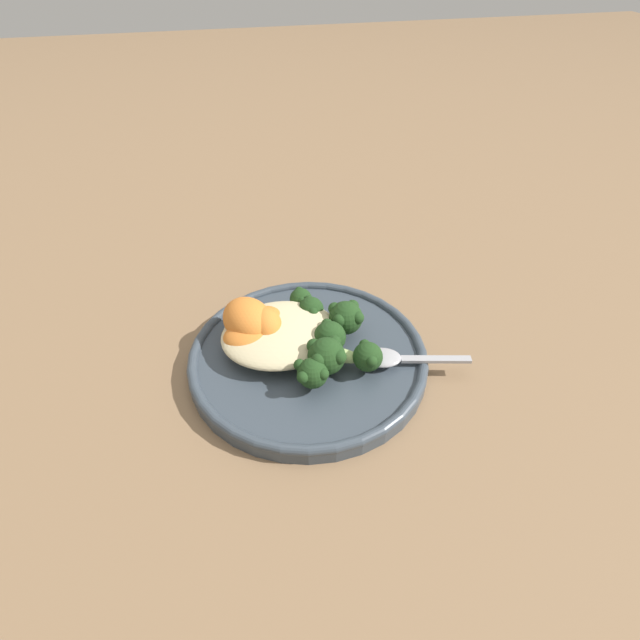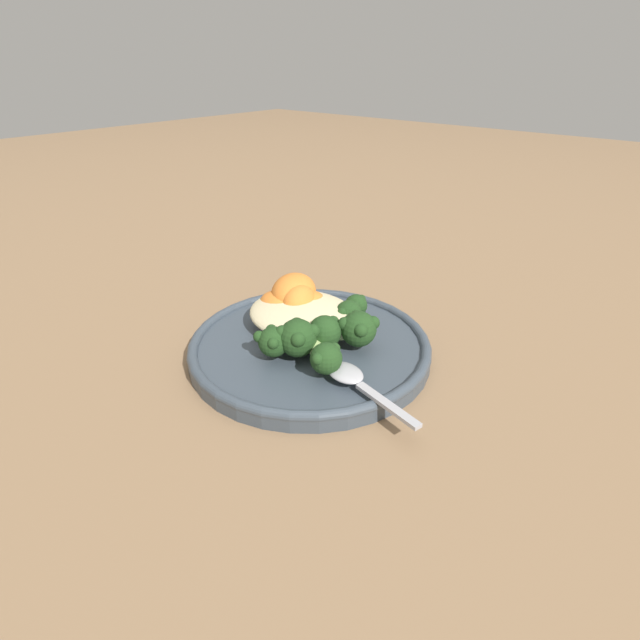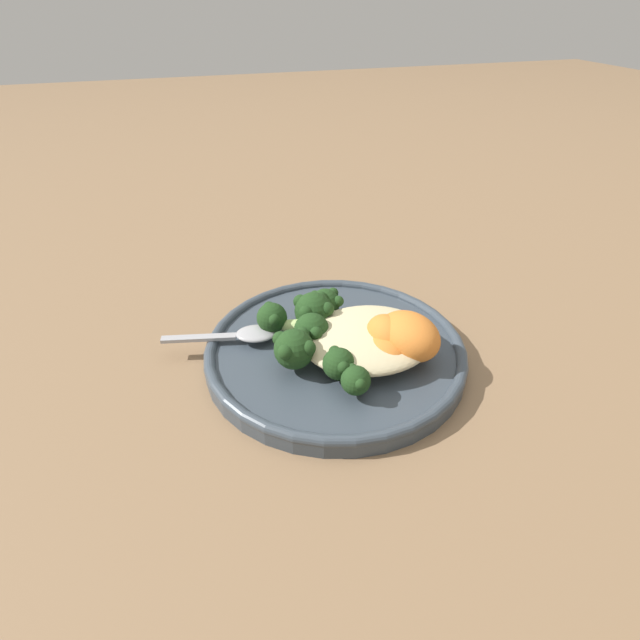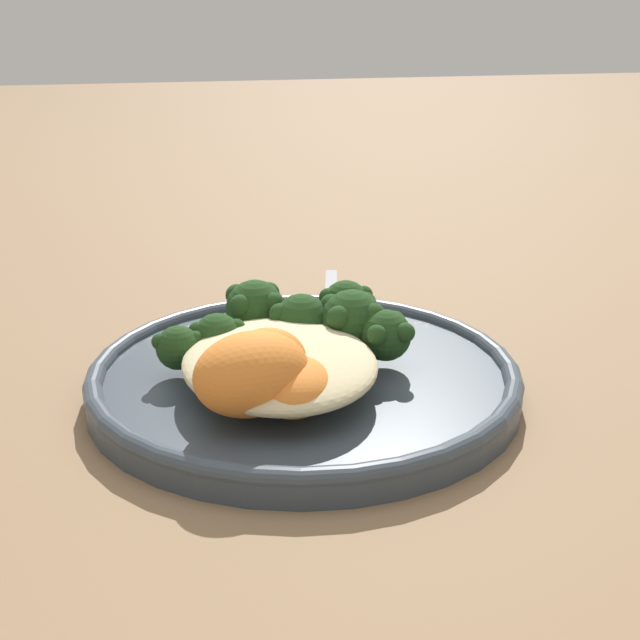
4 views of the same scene
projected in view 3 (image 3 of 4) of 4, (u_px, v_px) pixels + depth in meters
The scene contains 15 objects.
ground_plane at pixel (346, 348), 0.55m from camera, with size 4.00×4.00×0.00m, color #846647.
plate at pixel (335, 350), 0.53m from camera, with size 0.27×0.27×0.02m.
quinoa_mound at pixel (368, 338), 0.51m from camera, with size 0.14×0.12×0.03m, color beige.
broccoli_stalk_0 at pixel (330, 308), 0.55m from camera, with size 0.05×0.08×0.03m.
broccoli_stalk_1 at pixel (317, 312), 0.53m from camera, with size 0.07×0.07×0.04m.
broccoli_stalk_2 at pixel (297, 323), 0.53m from camera, with size 0.12×0.08×0.03m.
broccoli_stalk_3 at pixel (318, 331), 0.51m from camera, with size 0.08×0.04×0.04m.
broccoli_stalk_4 at pixel (310, 345), 0.49m from camera, with size 0.12×0.06×0.04m.
broccoli_stalk_5 at pixel (344, 355), 0.48m from camera, with size 0.08×0.10×0.03m.
broccoli_stalk_6 at pixel (356, 371), 0.47m from camera, with size 0.05×0.10×0.03m.
sweet_potato_chunk_0 at pixel (386, 350), 0.49m from camera, with size 0.05×0.04×0.03m, color orange.
sweet_potato_chunk_1 at pixel (400, 330), 0.52m from camera, with size 0.06×0.05×0.03m, color orange.
sweet_potato_chunk_2 at pixel (408, 336), 0.49m from camera, with size 0.07×0.05×0.05m, color orange.
sweet_potato_chunk_3 at pixel (386, 335), 0.50m from camera, with size 0.05×0.04×0.04m, color orange.
spoon at pixel (245, 334), 0.53m from camera, with size 0.12×0.05×0.01m.
Camera 3 is at (0.16, 0.41, 0.33)m, focal length 28.00 mm.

